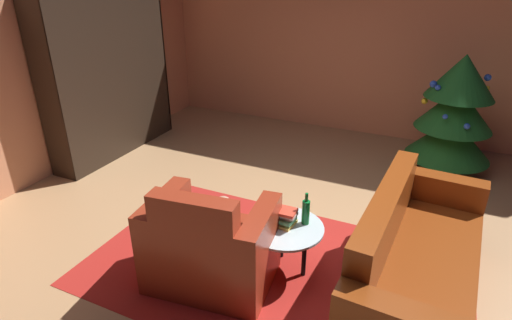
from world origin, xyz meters
TOP-DOWN VIEW (x-y plane):
  - ground_plane at (0.00, 0.00)m, footprint 7.38×7.38m
  - wall_back at (0.00, 3.06)m, footprint 6.27×0.06m
  - wall_left at (-3.10, 0.00)m, footprint 0.06×6.18m
  - area_rug at (-0.04, -0.36)m, footprint 2.99×1.82m
  - bookshelf_unit at (-2.84, 1.12)m, footprint 0.37×1.86m
  - armchair_red at (-0.43, -0.70)m, footprint 1.00×0.77m
  - couch_red at (0.98, -0.23)m, footprint 0.83×1.90m
  - coffee_table at (0.03, -0.33)m, footprint 0.61×0.61m
  - book_stack_on_table at (-0.00, -0.31)m, footprint 0.23×0.19m
  - bottle_on_table at (0.16, -0.23)m, footprint 0.06×0.06m
  - decorated_tree at (1.11, 2.22)m, footprint 0.95×0.95m

SIDE VIEW (x-z plane):
  - ground_plane at x=0.00m, z-range 0.00..0.00m
  - area_rug at x=-0.04m, z-range 0.00..0.01m
  - couch_red at x=0.98m, z-range -0.13..0.71m
  - armchair_red at x=-0.43m, z-range -0.12..0.76m
  - coffee_table at x=0.03m, z-range 0.16..0.58m
  - book_stack_on_table at x=0.00m, z-range 0.42..0.55m
  - bottle_on_table at x=0.16m, z-range 0.39..0.66m
  - decorated_tree at x=1.11m, z-range 0.02..1.40m
  - bookshelf_unit at x=-2.84m, z-range -0.01..2.05m
  - wall_back at x=0.00m, z-range 0.00..2.75m
  - wall_left at x=-3.10m, z-range 0.00..2.75m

